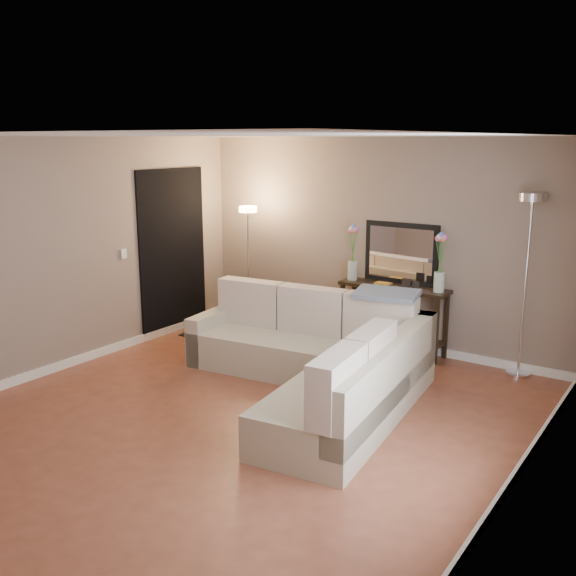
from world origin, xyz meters
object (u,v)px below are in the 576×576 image
Objects in this scene: sectional_sofa at (320,359)px; floor_lamp_lit at (249,244)px; floor_lamp_unlit at (528,249)px; console_table at (386,313)px.

floor_lamp_lit is (-1.96, 1.34, 0.85)m from sectional_sofa.
console_table is at bearing -178.51° from floor_lamp_unlit.
sectional_sofa is at bearing -34.28° from floor_lamp_lit.
floor_lamp_lit is at bearing 145.72° from sectional_sofa.
sectional_sofa is at bearing -134.15° from floor_lamp_unlit.
floor_lamp_unlit is (1.61, 0.04, 0.96)m from console_table.
floor_lamp_lit reaches higher than sectional_sofa.
console_table is 2.09m from floor_lamp_lit.
sectional_sofa is 1.73× the size of floor_lamp_lit.
sectional_sofa is 2.52m from floor_lamp_lit.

